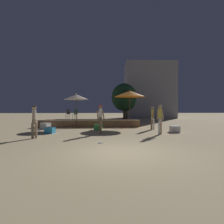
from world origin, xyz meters
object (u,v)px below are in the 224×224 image
object	(u,v)px
background_tree_0	(124,97)
background_tree_1	(126,101)
patio_umbrella_0	(130,94)
person_2	(153,117)
cube_seat_1	(50,130)
person_3	(100,117)
bistro_chair_0	(75,113)
cube_seat_0	(175,129)
patio_umbrella_1	(76,97)
cube_seat_2	(46,126)
person_0	(34,120)
person_1	(160,118)
bistro_chair_1	(68,113)
frisbee_disc	(101,143)
cube_seat_3	(98,127)

from	to	relation	value
background_tree_0	background_tree_1	xyz separation A→B (m)	(0.04, -2.19, -0.57)
patio_umbrella_0	person_2	size ratio (longest dim) A/B	1.86
cube_seat_1	person_3	bearing A→B (deg)	-6.89
bistro_chair_0	cube_seat_0	bearing A→B (deg)	103.54
background_tree_0	patio_umbrella_1	bearing A→B (deg)	-118.65
bistro_chair_0	patio_umbrella_0	bearing A→B (deg)	121.85
cube_seat_2	person_0	distance (m)	4.57
person_1	bistro_chair_1	xyz separation A→B (m)	(-6.98, 6.10, 0.16)
person_3	bistro_chair_0	bearing A→B (deg)	13.17
cube_seat_0	person_3	size ratio (longest dim) A/B	0.32
person_3	person_0	bearing A→B (deg)	101.30
patio_umbrella_0	frisbee_disc	world-z (taller)	patio_umbrella_0
person_1	person_3	xyz separation A→B (m)	(-3.76, 0.42, 0.03)
bistro_chair_0	frisbee_disc	xyz separation A→B (m)	(2.47, -8.07, -1.18)
person_1	person_3	size ratio (longest dim) A/B	1.00
cube_seat_0	person_2	distance (m)	2.08
patio_umbrella_1	background_tree_0	world-z (taller)	background_tree_0
person_0	background_tree_1	xyz separation A→B (m)	(6.67, 12.39, 1.63)
cube_seat_2	cube_seat_1	bearing A→B (deg)	-66.02
cube_seat_2	background_tree_1	distance (m)	11.21
bistro_chair_0	background_tree_0	size ratio (longest dim) A/B	0.17
bistro_chair_0	cube_seat_3	bearing A→B (deg)	80.43
cube_seat_1	person_2	distance (m)	7.60
person_3	bistro_chair_1	bearing A→B (deg)	17.18
person_3	bistro_chair_1	xyz separation A→B (m)	(-3.22, 5.68, 0.13)
cube_seat_3	person_0	distance (m)	5.00
cube_seat_3	background_tree_1	xyz separation A→B (m)	(3.30, 8.78, 2.44)
patio_umbrella_0	cube_seat_2	world-z (taller)	patio_umbrella_0
patio_umbrella_0	cube_seat_2	bearing A→B (deg)	-170.79
bistro_chair_0	background_tree_0	xyz separation A→B (m)	(5.47, 7.96, 2.03)
cube_seat_0	cube_seat_2	distance (m)	9.81
patio_umbrella_1	cube_seat_3	distance (m)	3.41
patio_umbrella_0	bistro_chair_1	world-z (taller)	patio_umbrella_0
person_2	person_3	distance (m)	4.56
background_tree_1	cube_seat_0	bearing A→B (deg)	-78.78
bistro_chair_1	cube_seat_3	bearing A→B (deg)	-32.84
cube_seat_3	background_tree_0	xyz separation A→B (m)	(3.26, 10.97, 3.01)
person_2	bistro_chair_1	bearing A→B (deg)	-28.86
patio_umbrella_1	person_2	xyz separation A→B (m)	(6.11, -1.42, -1.61)
person_3	frisbee_disc	size ratio (longest dim) A/B	7.50
patio_umbrella_1	bistro_chair_1	distance (m)	2.77
cube_seat_0	person_0	size ratio (longest dim) A/B	0.33
cube_seat_0	person_2	size ratio (longest dim) A/B	0.33
cube_seat_0	bistro_chair_0	world-z (taller)	bistro_chair_0
person_0	person_1	world-z (taller)	person_1
cube_seat_1	background_tree_0	distance (m)	14.45
bistro_chair_0	background_tree_1	size ratio (longest dim) A/B	0.23
person_1	bistro_chair_0	bearing A→B (deg)	98.26
background_tree_1	patio_umbrella_1	bearing A→B (deg)	-125.63
patio_umbrella_0	person_3	xyz separation A→B (m)	(-2.49, -3.97, -1.85)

